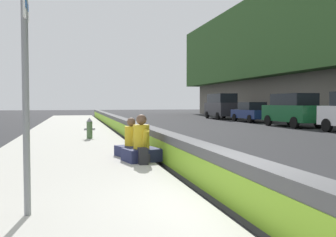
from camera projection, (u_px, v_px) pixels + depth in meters
ground_plane at (245, 215)px, 5.35m from camera, size 160.00×160.00×0.00m
sidewalk_strip at (57, 226)px, 4.69m from camera, size 80.00×4.40×0.14m
jersey_barrier at (245, 187)px, 5.33m from camera, size 76.00×0.45×0.85m
route_sign_post at (25, 61)px, 4.82m from camera, size 0.44×0.09×3.60m
fire_hydrant at (90, 128)px, 15.40m from camera, size 0.26×0.46×0.88m
seated_person_foreground at (141, 146)px, 9.47m from camera, size 0.93×1.02×1.22m
seated_person_middle at (131, 144)px, 10.39m from camera, size 0.87×0.95×1.09m
backpack at (143, 156)px, 8.99m from camera, size 0.32×0.28×0.40m
parked_car_fourth at (293, 110)px, 24.89m from camera, size 4.86×2.19×2.28m
parked_car_midline at (251, 112)px, 31.13m from camera, size 4.51×1.96×1.71m
parked_car_far at (221, 106)px, 37.07m from camera, size 5.17×2.26×2.56m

